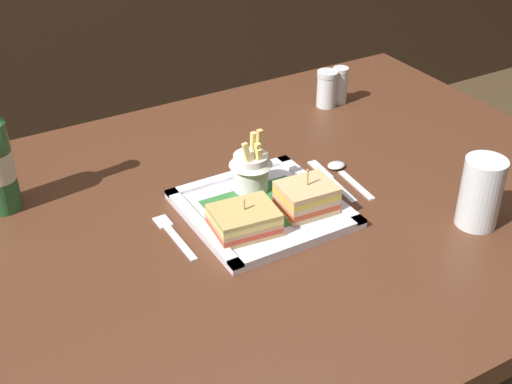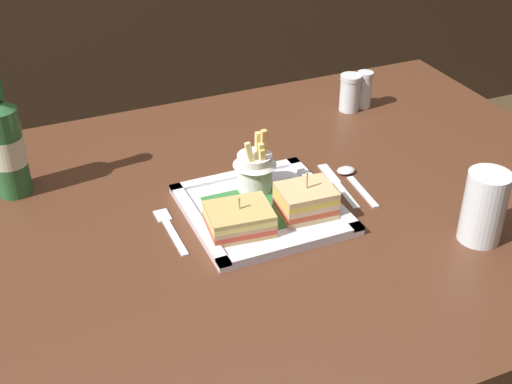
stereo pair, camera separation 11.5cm
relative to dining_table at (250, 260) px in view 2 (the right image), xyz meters
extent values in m
cube|color=#512D1C|center=(0.00, 0.00, 0.09)|extent=(1.34, 0.94, 0.04)
cylinder|color=#4D2D1C|center=(0.59, 0.39, -0.28)|extent=(0.08, 0.08, 0.69)
cube|color=white|center=(0.02, -0.01, 0.11)|extent=(0.25, 0.25, 0.01)
cube|color=#317235|center=(0.02, -0.01, 0.12)|extent=(0.18, 0.14, 0.00)
cube|color=silver|center=(0.02, -0.13, 0.12)|extent=(0.25, 0.02, 0.01)
cube|color=white|center=(0.02, 0.10, 0.12)|extent=(0.25, 0.02, 0.01)
cube|color=white|center=(-0.10, -0.01, 0.12)|extent=(0.02, 0.25, 0.01)
cube|color=white|center=(0.13, -0.01, 0.12)|extent=(0.02, 0.25, 0.01)
cube|color=tan|center=(-0.04, -0.06, 0.12)|extent=(0.11, 0.09, 0.01)
cube|color=#CD4632|center=(-0.04, -0.06, 0.13)|extent=(0.11, 0.09, 0.01)
cube|color=tan|center=(-0.04, -0.06, 0.14)|extent=(0.11, 0.09, 0.01)
cube|color=#EBD671|center=(-0.04, -0.06, 0.15)|extent=(0.11, 0.09, 0.01)
cube|color=tan|center=(-0.04, -0.06, 0.15)|extent=(0.11, 0.09, 0.01)
cylinder|color=tan|center=(-0.04, -0.06, 0.15)|extent=(0.00, 0.00, 0.06)
cube|color=tan|center=(0.08, -0.06, 0.12)|extent=(0.09, 0.08, 0.01)
cube|color=#C24D2C|center=(0.08, -0.06, 0.13)|extent=(0.09, 0.08, 0.01)
cube|color=tan|center=(0.08, -0.06, 0.14)|extent=(0.09, 0.08, 0.01)
cube|color=#E5BF47|center=(0.08, -0.06, 0.15)|extent=(0.09, 0.08, 0.01)
cube|color=tan|center=(0.08, -0.06, 0.16)|extent=(0.09, 0.08, 0.01)
cylinder|color=tan|center=(0.08, -0.06, 0.16)|extent=(0.00, 0.00, 0.08)
cylinder|color=white|center=(0.03, 0.05, 0.15)|extent=(0.06, 0.06, 0.07)
cone|color=white|center=(0.03, 0.05, 0.18)|extent=(0.08, 0.08, 0.03)
cube|color=#EBD07B|center=(0.03, 0.03, 0.18)|extent=(0.01, 0.01, 0.06)
cube|color=#E5B462|center=(0.05, 0.04, 0.19)|extent=(0.01, 0.01, 0.08)
cube|color=#EFD077|center=(0.04, 0.03, 0.18)|extent=(0.01, 0.01, 0.05)
cube|color=#F1DD7B|center=(0.04, 0.05, 0.19)|extent=(0.01, 0.01, 0.07)
cube|color=#EAD180|center=(0.02, 0.03, 0.19)|extent=(0.02, 0.02, 0.07)
cylinder|color=#2B6433|center=(-0.36, 0.22, 0.19)|extent=(0.06, 0.06, 0.16)
cylinder|color=beige|center=(-0.36, 0.22, 0.19)|extent=(0.06, 0.06, 0.05)
cylinder|color=silver|center=(0.31, -0.22, 0.17)|extent=(0.07, 0.07, 0.12)
cylinder|color=silver|center=(0.31, -0.22, 0.14)|extent=(0.06, 0.06, 0.06)
cube|color=silver|center=(-0.14, -0.03, 0.11)|extent=(0.01, 0.10, 0.00)
cube|color=silver|center=(-0.14, 0.04, 0.11)|extent=(0.02, 0.04, 0.00)
cube|color=silver|center=(0.18, -0.03, 0.11)|extent=(0.02, 0.09, 0.00)
cube|color=silver|center=(0.18, 0.05, 0.11)|extent=(0.02, 0.07, 0.00)
cube|color=silver|center=(0.21, -0.03, 0.11)|extent=(0.02, 0.11, 0.00)
ellipsoid|color=silver|center=(0.21, 0.04, 0.11)|extent=(0.04, 0.03, 0.01)
cylinder|color=silver|center=(0.36, 0.28, 0.14)|extent=(0.04, 0.04, 0.07)
cylinder|color=white|center=(0.36, 0.28, 0.13)|extent=(0.04, 0.04, 0.04)
cylinder|color=silver|center=(0.36, 0.28, 0.18)|extent=(0.05, 0.05, 0.01)
cylinder|color=silver|center=(0.39, 0.28, 0.14)|extent=(0.03, 0.03, 0.07)
cylinder|color=#382A2B|center=(0.39, 0.28, 0.13)|extent=(0.03, 0.03, 0.04)
cylinder|color=silver|center=(0.39, 0.28, 0.18)|extent=(0.03, 0.03, 0.01)
camera|label=1|loc=(-0.49, -0.86, 0.77)|focal=48.68mm
camera|label=2|loc=(-0.38, -0.91, 0.77)|focal=48.68mm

